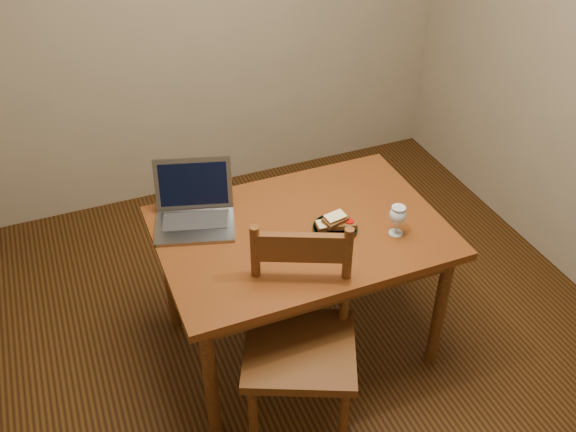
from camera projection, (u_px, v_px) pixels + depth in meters
name	position (u px, v px, depth m)	size (l,w,h in m)	color
floor	(308.00, 336.00, 3.42)	(3.20, 3.20, 0.02)	black
table	(301.00, 243.00, 2.99)	(1.30, 0.90, 0.74)	#4D200C
chair	(300.00, 335.00, 2.68)	(0.61, 0.60, 0.50)	#381A0B
plate	(335.00, 228.00, 2.93)	(0.21, 0.21, 0.02)	black
sandwich_cheese	(328.00, 225.00, 2.91)	(0.10, 0.06, 0.03)	#381E0C
sandwich_tomato	(344.00, 223.00, 2.92)	(0.11, 0.06, 0.03)	#381E0C
sandwich_top	(335.00, 219.00, 2.90)	(0.11, 0.07, 0.03)	#381E0C
milk_glass	(397.00, 220.00, 2.87)	(0.08, 0.08, 0.15)	white
laptop	(194.00, 206.00, 2.96)	(0.44, 0.42, 0.26)	slate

